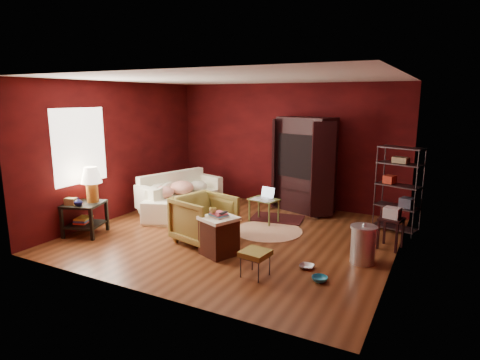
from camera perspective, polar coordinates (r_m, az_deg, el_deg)
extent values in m
cube|color=brown|center=(7.45, -0.72, -7.91)|extent=(5.50, 5.00, 0.02)
cube|color=white|center=(7.02, -0.78, 14.32)|extent=(5.50, 5.00, 0.02)
cube|color=#4A0A0B|center=(9.36, 6.61, 4.95)|extent=(5.50, 0.02, 2.80)
cube|color=#4A0A0B|center=(5.07, -14.38, -1.08)|extent=(5.50, 0.02, 2.80)
cube|color=#4A0A0B|center=(8.75, -16.90, 4.04)|extent=(0.02, 5.00, 2.80)
cube|color=#4A0A0B|center=(6.29, 21.95, 0.86)|extent=(0.02, 5.00, 2.80)
cube|color=white|center=(8.02, -21.83, 4.50)|extent=(0.02, 1.20, 1.40)
imported|color=white|center=(8.94, -8.70, -1.58)|extent=(1.44, 2.42, 0.91)
imported|color=black|center=(6.99, -5.11, -5.26)|extent=(1.02, 1.06, 0.91)
imported|color=silver|center=(6.13, 9.50, -11.35)|extent=(0.22, 0.06, 0.22)
imported|color=#2899BC|center=(5.76, 11.29, -12.96)|extent=(0.23, 0.11, 0.22)
imported|color=#0B0F3B|center=(7.65, -22.01, -2.90)|extent=(0.19, 0.19, 0.15)
imported|color=#E4DD6F|center=(6.33, -3.87, -4.22)|extent=(0.14, 0.12, 0.11)
cube|color=black|center=(7.85, -21.33, -3.20)|extent=(0.80, 0.80, 0.04)
cube|color=black|center=(7.96, -21.12, -5.91)|extent=(0.75, 0.75, 0.03)
cube|color=black|center=(7.84, -24.01, -5.60)|extent=(0.07, 0.07, 0.59)
cube|color=black|center=(7.56, -20.37, -5.95)|extent=(0.07, 0.07, 0.59)
cube|color=black|center=(8.30, -21.91, -4.50)|extent=(0.07, 0.07, 0.59)
cube|color=black|center=(8.03, -18.41, -4.78)|extent=(0.07, 0.07, 0.59)
cylinder|color=orange|center=(7.83, -20.26, -1.66)|extent=(0.27, 0.27, 0.36)
cone|color=#F2E5C6|center=(7.77, -20.43, 0.68)|extent=(0.48, 0.48, 0.29)
cube|color=olive|center=(7.78, -22.96, -2.82)|extent=(0.22, 0.18, 0.13)
cube|color=#CB4532|center=(7.97, -21.47, -5.56)|extent=(0.31, 0.35, 0.03)
cube|color=blue|center=(7.96, -21.43, -5.31)|extent=(0.31, 0.35, 0.03)
cube|color=#E4DD4C|center=(7.94, -21.38, -5.06)|extent=(0.31, 0.35, 0.03)
cube|color=white|center=(8.93, -8.41, -2.94)|extent=(1.18, 1.84, 0.36)
cube|color=white|center=(9.12, -9.66, -1.10)|extent=(0.65, 1.68, 0.72)
cube|color=white|center=(8.41, -13.08, -2.65)|extent=(0.74, 0.36, 0.50)
cube|color=white|center=(9.41, -4.30, -0.85)|extent=(0.74, 0.36, 0.50)
ellipsoid|color=#FC4B23|center=(8.54, -10.92, -1.71)|extent=(0.58, 0.58, 0.25)
ellipsoid|color=#FC4B23|center=(8.82, -8.29, -1.07)|extent=(0.65, 0.65, 0.29)
ellipsoid|color=white|center=(9.10, -6.04, -0.85)|extent=(0.54, 0.54, 0.23)
cube|color=#461D10|center=(6.49, -3.01, -8.15)|extent=(0.63, 0.63, 0.58)
cube|color=white|center=(6.39, -3.04, -5.49)|extent=(0.67, 0.67, 0.05)
cube|color=beige|center=(6.38, -3.04, -5.16)|extent=(0.34, 0.30, 0.02)
cube|color=#5193BD|center=(6.37, -3.04, -4.96)|extent=(0.31, 0.27, 0.02)
cube|color=#D95160|center=(6.36, -3.04, -4.75)|extent=(0.32, 0.29, 0.02)
cube|color=black|center=(6.31, -2.35, -4.68)|extent=(0.06, 0.17, 0.02)
cube|color=black|center=(5.71, 2.19, -10.38)|extent=(0.42, 0.42, 0.07)
cube|color=#3B3135|center=(5.73, 2.19, -10.81)|extent=(0.37, 0.37, 0.02)
cylinder|color=#3B3135|center=(5.75, 0.09, -12.28)|extent=(0.02, 0.02, 0.31)
cylinder|color=#3B3135|center=(5.60, 2.64, -12.98)|extent=(0.02, 0.02, 0.31)
cylinder|color=#3B3135|center=(5.98, 1.75, -11.33)|extent=(0.02, 0.02, 0.31)
cylinder|color=#3B3135|center=(5.83, 4.24, -11.96)|extent=(0.02, 0.02, 0.31)
cylinder|color=beige|center=(7.67, 3.99, -7.21)|extent=(1.40, 1.40, 0.01)
cube|color=#4B1414|center=(8.43, 5.31, -5.42)|extent=(1.16, 0.87, 0.01)
cube|color=brown|center=(8.07, 3.44, -2.79)|extent=(0.64, 0.50, 0.03)
cylinder|color=brown|center=(8.15, 1.35, -4.34)|extent=(0.04, 0.04, 0.47)
cylinder|color=brown|center=(7.87, 4.17, -4.96)|extent=(0.04, 0.04, 0.47)
cylinder|color=brown|center=(8.40, 2.71, -3.87)|extent=(0.04, 0.04, 0.47)
cylinder|color=brown|center=(8.12, 5.49, -4.45)|extent=(0.04, 0.04, 0.47)
cube|color=silver|center=(8.09, 3.56, -2.60)|extent=(0.34, 0.27, 0.02)
cube|color=silver|center=(8.14, 4.00, -1.74)|extent=(0.31, 0.13, 0.20)
cube|color=beige|center=(8.06, 2.39, -2.68)|extent=(0.20, 0.28, 0.00)
cube|color=beige|center=(7.93, 3.85, -2.95)|extent=(0.29, 0.34, 0.00)
cube|color=black|center=(8.92, 9.31, 2.17)|extent=(1.34, 0.98, 2.07)
cube|color=black|center=(8.80, 8.94, 3.49)|extent=(1.08, 0.76, 0.93)
cube|color=black|center=(9.08, 4.83, 2.45)|extent=(0.20, 0.48, 1.96)
cube|color=black|center=(8.31, 11.73, 1.38)|extent=(0.42, 0.34, 1.96)
cube|color=#2B2E30|center=(8.86, 9.13, 2.83)|extent=(0.81, 0.72, 0.57)
cube|color=black|center=(8.64, 8.04, 2.63)|extent=(0.52, 0.17, 0.44)
cube|color=black|center=(8.99, 8.99, -1.30)|extent=(1.10, 0.81, 0.05)
cylinder|color=#3B3135|center=(7.97, 18.66, -1.12)|extent=(0.03, 0.03, 1.61)
cylinder|color=#3B3135|center=(7.68, 23.65, -1.97)|extent=(0.03, 0.03, 1.61)
cylinder|color=#3B3135|center=(8.26, 19.67, -0.76)|extent=(0.03, 0.03, 1.61)
cylinder|color=#3B3135|center=(7.97, 24.52, -1.57)|extent=(0.03, 0.03, 1.61)
cube|color=#3B3135|center=(8.14, 21.21, -6.26)|extent=(0.85, 0.56, 0.02)
cube|color=#3B3135|center=(8.03, 21.42, -3.52)|extent=(0.85, 0.56, 0.02)
cube|color=#3B3135|center=(7.94, 21.64, -0.72)|extent=(0.85, 0.56, 0.02)
cube|color=#3B3135|center=(7.87, 21.86, 2.14)|extent=(0.85, 0.56, 0.02)
cube|color=#3B3135|center=(7.83, 22.02, 4.27)|extent=(0.85, 0.56, 0.02)
cube|color=#AA2E1C|center=(8.00, 20.52, 0.10)|extent=(0.24, 0.27, 0.14)
cube|color=#3A3846|center=(7.94, 22.65, -2.99)|extent=(0.28, 0.28, 0.18)
cube|color=#8D7855|center=(7.86, 21.90, 2.66)|extent=(0.31, 0.25, 0.11)
cube|color=black|center=(7.12, 20.75, -5.20)|extent=(0.42, 0.42, 0.04)
cube|color=black|center=(7.11, 19.05, -7.28)|extent=(0.04, 0.04, 0.51)
cube|color=black|center=(7.02, 21.37, -7.69)|extent=(0.04, 0.04, 0.51)
cube|color=black|center=(7.38, 19.88, -6.64)|extent=(0.04, 0.04, 0.51)
cube|color=black|center=(7.29, 22.12, -7.03)|extent=(0.04, 0.04, 0.51)
cube|color=silver|center=(7.09, 20.82, -4.38)|extent=(0.28, 0.24, 0.18)
cylinder|color=white|center=(6.45, 17.08, -8.91)|extent=(0.41, 0.41, 0.55)
cylinder|color=white|center=(6.36, 17.23, -6.44)|extent=(0.45, 0.45, 0.04)
sphere|color=white|center=(6.35, 17.25, -6.13)|extent=(0.06, 0.06, 0.05)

